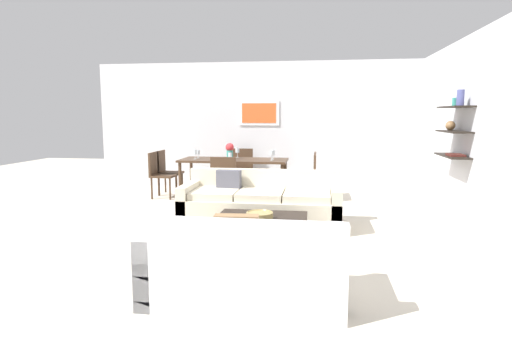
# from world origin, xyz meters

# --- Properties ---
(ground_plane) EXTENTS (18.00, 18.00, 0.00)m
(ground_plane) POSITION_xyz_m (0.00, 0.00, 0.00)
(ground_plane) COLOR beige
(back_wall_unit) EXTENTS (8.40, 0.09, 2.70)m
(back_wall_unit) POSITION_xyz_m (0.29, 3.53, 1.35)
(back_wall_unit) COLOR silver
(back_wall_unit) RESTS_ON ground
(right_wall_shelf_unit) EXTENTS (0.34, 8.20, 2.70)m
(right_wall_shelf_unit) POSITION_xyz_m (3.03, 0.60, 1.35)
(right_wall_shelf_unit) COLOR silver
(right_wall_shelf_unit) RESTS_ON ground
(sofa_beige) EXTENTS (2.24, 0.90, 0.78)m
(sofa_beige) POSITION_xyz_m (0.14, 0.34, 0.29)
(sofa_beige) COLOR beige
(sofa_beige) RESTS_ON ground
(loveseat_white) EXTENTS (1.69, 0.90, 0.78)m
(loveseat_white) POSITION_xyz_m (0.34, -2.16, 0.29)
(loveseat_white) COLOR white
(loveseat_white) RESTS_ON ground
(coffee_table) EXTENTS (1.07, 0.97, 0.38)m
(coffee_table) POSITION_xyz_m (0.28, -0.80, 0.19)
(coffee_table) COLOR black
(coffee_table) RESTS_ON ground
(decorative_bowl) EXTENTS (0.32, 0.32, 0.07)m
(decorative_bowl) POSITION_xyz_m (0.27, -0.75, 0.42)
(decorative_bowl) COLOR #99844C
(decorative_bowl) RESTS_ON coffee_table
(dining_table) EXTENTS (2.04, 0.84, 0.75)m
(dining_table) POSITION_xyz_m (-0.66, 2.36, 0.68)
(dining_table) COLOR #422D1E
(dining_table) RESTS_ON ground
(dining_chair_right_far) EXTENTS (0.44, 0.44, 0.88)m
(dining_chair_right_far) POSITION_xyz_m (0.77, 2.55, 0.50)
(dining_chair_right_far) COLOR #422D1E
(dining_chair_right_far) RESTS_ON ground
(dining_chair_left_near) EXTENTS (0.44, 0.44, 0.88)m
(dining_chair_left_near) POSITION_xyz_m (-2.08, 2.17, 0.50)
(dining_chair_left_near) COLOR #422D1E
(dining_chair_left_near) RESTS_ON ground
(dining_chair_head) EXTENTS (0.44, 0.44, 0.88)m
(dining_chair_head) POSITION_xyz_m (-0.66, 3.19, 0.50)
(dining_chair_head) COLOR #422D1E
(dining_chair_head) RESTS_ON ground
(dining_chair_left_far) EXTENTS (0.44, 0.44, 0.88)m
(dining_chair_left_far) POSITION_xyz_m (-2.08, 2.55, 0.50)
(dining_chair_left_far) COLOR #422D1E
(dining_chair_left_far) RESTS_ON ground
(dining_chair_right_near) EXTENTS (0.44, 0.44, 0.88)m
(dining_chair_right_near) POSITION_xyz_m (0.77, 2.17, 0.50)
(dining_chair_right_near) COLOR #422D1E
(dining_chair_right_near) RESTS_ON ground
(dining_chair_foot) EXTENTS (0.44, 0.44, 0.88)m
(dining_chair_foot) POSITION_xyz_m (-0.66, 1.54, 0.50)
(dining_chair_foot) COLOR #422D1E
(dining_chair_foot) RESTS_ON ground
(wine_glass_left_far) EXTENTS (0.08, 0.08, 0.16)m
(wine_glass_left_far) POSITION_xyz_m (-1.39, 2.47, 0.86)
(wine_glass_left_far) COLOR silver
(wine_glass_left_far) RESTS_ON dining_table
(wine_glass_foot) EXTENTS (0.06, 0.06, 0.16)m
(wine_glass_foot) POSITION_xyz_m (-0.66, 2.00, 0.85)
(wine_glass_foot) COLOR silver
(wine_glass_foot) RESTS_ON dining_table
(wine_glass_right_near) EXTENTS (0.07, 0.07, 0.18)m
(wine_glass_right_near) POSITION_xyz_m (0.08, 2.26, 0.88)
(wine_glass_right_near) COLOR silver
(wine_glass_right_near) RESTS_ON dining_table
(wine_glass_head) EXTENTS (0.08, 0.08, 0.19)m
(wine_glass_head) POSITION_xyz_m (-0.66, 2.73, 0.88)
(wine_glass_head) COLOR silver
(wine_glass_head) RESTS_ON dining_table
(wine_glass_left_near) EXTENTS (0.06, 0.06, 0.19)m
(wine_glass_left_near) POSITION_xyz_m (-1.39, 2.26, 0.88)
(wine_glass_left_near) COLOR silver
(wine_glass_left_near) RESTS_ON dining_table
(wine_glass_right_far) EXTENTS (0.08, 0.08, 0.17)m
(wine_glass_right_far) POSITION_xyz_m (0.08, 2.47, 0.87)
(wine_glass_right_far) COLOR silver
(wine_glass_right_far) RESTS_ON dining_table
(centerpiece_vase) EXTENTS (0.16, 0.16, 0.31)m
(centerpiece_vase) POSITION_xyz_m (-0.74, 2.38, 0.92)
(centerpiece_vase) COLOR teal
(centerpiece_vase) RESTS_ON dining_table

